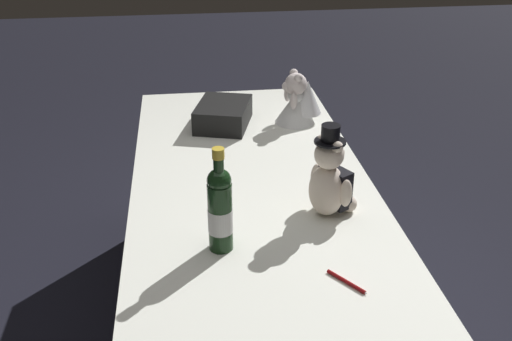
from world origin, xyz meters
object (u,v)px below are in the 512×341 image
Objects in this scene: teddy_bear_bride at (299,101)px; signing_pen at (348,282)px; teddy_bear_groom at (330,181)px; gift_case_black at (223,114)px; champagne_bottle at (220,208)px.

signing_pen is at bearing -4.25° from teddy_bear_bride.
signing_pen is (1.09, -0.08, -0.09)m from teddy_bear_bride.
teddy_bear_groom is 0.79m from gift_case_black.
teddy_bear_groom is 0.73m from teddy_bear_bride.
signing_pen is 0.36× the size of gift_case_black.
teddy_bear_bride is at bearing 176.31° from teddy_bear_groom.
gift_case_black is at bearing 175.06° from champagne_bottle.
signing_pen is at bearing -5.40° from teddy_bear_groom.
champagne_bottle is at bearing -66.36° from teddy_bear_groom.
gift_case_black reaches higher than signing_pen.
teddy_bear_groom is at bearing 174.60° from signing_pen.
gift_case_black is at bearing -159.86° from teddy_bear_groom.
teddy_bear_groom is 0.95× the size of champagne_bottle.
champagne_bottle is 1.00× the size of gift_case_black.
teddy_bear_bride is 0.71× the size of champagne_bottle.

